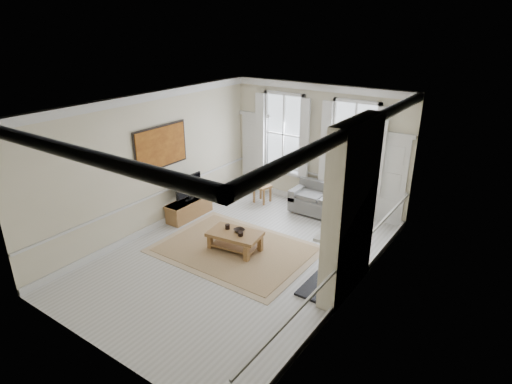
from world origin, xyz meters
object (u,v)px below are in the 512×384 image
Objects in this scene: side_table at (262,189)px; coffee_table at (235,236)px; tv_stand at (189,208)px; sofa at (324,202)px.

coffee_table is at bearing -68.62° from side_table.
side_table is 2.21m from tv_stand.
sofa is 3.02m from coffee_table.
sofa is 3.61m from tv_stand.
side_table is (-1.82, -0.26, 0.06)m from sofa.
tv_stand is at bearing 152.75° from coffee_table.
tv_stand is (-1.04, -1.94, -0.16)m from side_table.
side_table is at bearing 61.76° from tv_stand.
sofa reaches higher than coffee_table.
side_table is at bearing 103.29° from coffee_table.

